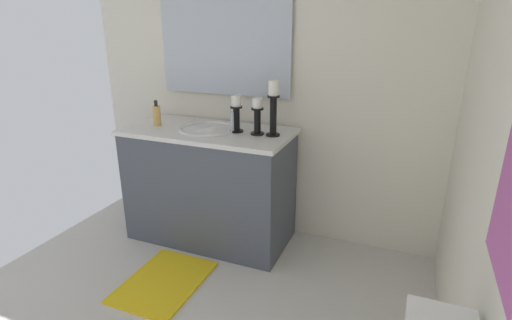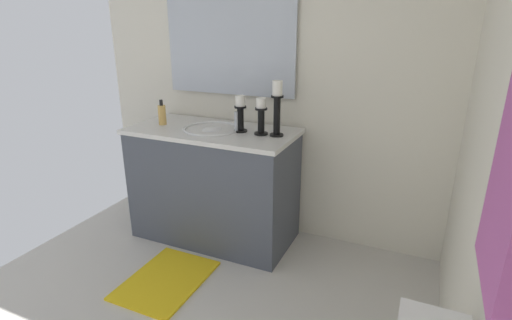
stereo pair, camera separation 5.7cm
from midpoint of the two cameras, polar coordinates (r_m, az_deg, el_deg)
wall_back at (r=1.38m, az=32.19°, el=3.62°), size 2.59×0.04×2.45m
wall_left at (r=2.85m, az=-0.24°, el=13.24°), size 0.04×2.67×2.45m
vanity_cabinet at (r=2.87m, az=-7.27°, el=-3.59°), size 0.58×1.18×0.83m
sink_basin at (r=2.75m, az=-7.58°, el=3.63°), size 0.40×0.40×0.24m
mirror at (r=2.90m, az=-5.32°, el=17.19°), size 0.02×1.00×0.79m
candle_holder_tall at (r=2.52m, az=1.89°, el=7.75°), size 0.09×0.09×0.36m
candle_holder_short at (r=2.57m, az=-0.44°, el=6.46°), size 0.09×0.09×0.24m
candle_holder_mid at (r=2.63m, az=-3.49°, el=6.81°), size 0.09×0.09×0.25m
soap_bottle at (r=2.91m, az=-14.76°, el=6.33°), size 0.06×0.06×0.18m
bath_mat at (r=2.62m, az=-13.85°, el=-16.79°), size 0.60×0.44×0.02m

